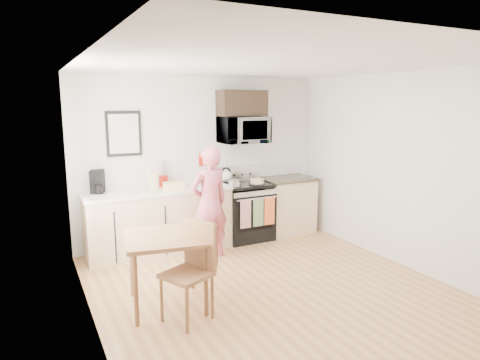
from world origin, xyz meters
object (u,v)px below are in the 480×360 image
dining_table (166,244)px  microwave (243,130)px  range (246,212)px  chair (196,256)px  cake (257,182)px  person (209,203)px

dining_table → microwave: bearing=43.9°
range → chair: 2.62m
microwave → dining_table: size_ratio=0.88×
chair → cake: 2.56m
cake → range: bearing=119.1°
dining_table → cake: bearing=37.6°
dining_table → cake: size_ratio=3.33×
microwave → cake: bearing=-70.7°
range → cake: size_ratio=4.50×
microwave → chair: size_ratio=0.75×
microwave → chair: 2.91m
chair → cake: bearing=21.8°
range → microwave: (-0.00, 0.10, 1.32)m
dining_table → chair: chair is taller
range → dining_table: (-1.85, -1.68, 0.27)m
chair → range: bearing=26.1°
chair → microwave: bearing=27.5°
microwave → person: (-0.86, -0.63, -0.96)m
range → microwave: size_ratio=1.53×
person → chair: 1.70m
microwave → dining_table: bearing=-136.1°
range → dining_table: size_ratio=1.35×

